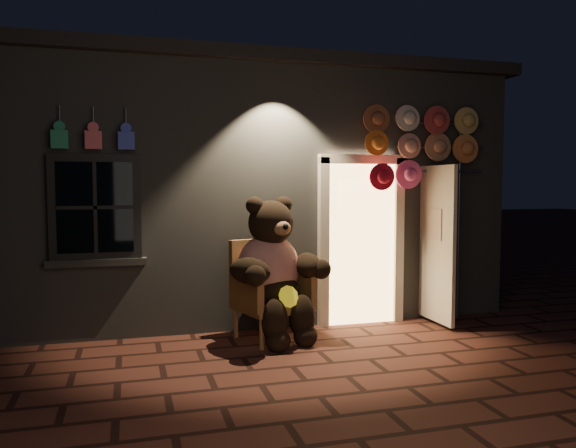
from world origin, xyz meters
name	(u,v)px	position (x,y,z in m)	size (l,w,h in m)	color
ground	(293,367)	(0.00, 0.00, 0.00)	(60.00, 60.00, 0.00)	#52281F
shop_building	(225,189)	(0.00, 3.99, 1.74)	(7.30, 5.95, 3.51)	slate
wicker_armchair	(268,289)	(0.03, 1.12, 0.58)	(0.95, 0.91, 1.15)	#B27045
teddy_bear	(273,271)	(0.05, 0.97, 0.82)	(1.18, 1.08, 1.70)	red
hat_rack	(420,143)	(2.08, 1.28, 2.33)	(1.73, 0.22, 2.84)	#59595E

